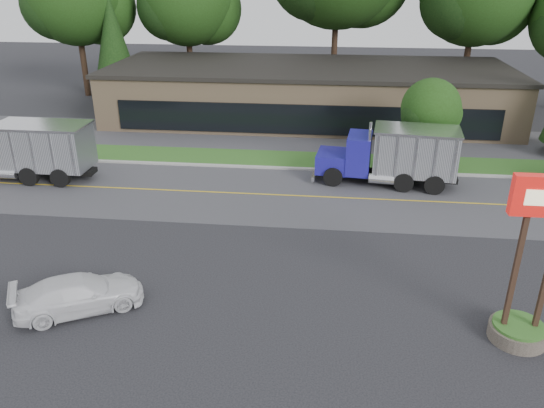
{
  "coord_description": "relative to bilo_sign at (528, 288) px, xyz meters",
  "views": [
    {
      "loc": [
        3.83,
        -17.95,
        11.57
      ],
      "look_at": [
        1.42,
        3.77,
        1.8
      ],
      "focal_mm": 35.0,
      "sensor_mm": 36.0,
      "label": 1
    }
  ],
  "objects": [
    {
      "name": "ground",
      "position": [
        -10.5,
        2.5,
        -2.02
      ],
      "size": [
        140.0,
        140.0,
        0.0
      ],
      "primitive_type": "plane",
      "color": "#333338",
      "rests_on": "ground"
    },
    {
      "name": "road",
      "position": [
        -10.5,
        11.5,
        -2.02
      ],
      "size": [
        60.0,
        8.0,
        0.02
      ],
      "primitive_type": "cube",
      "color": "#58585D",
      "rests_on": "ground"
    },
    {
      "name": "center_line",
      "position": [
        -10.5,
        11.5,
        -2.02
      ],
      "size": [
        60.0,
        0.12,
        0.01
      ],
      "primitive_type": "cube",
      "color": "gold",
      "rests_on": "ground"
    },
    {
      "name": "curb",
      "position": [
        -10.5,
        15.7,
        -2.02
      ],
      "size": [
        60.0,
        0.3,
        0.12
      ],
      "primitive_type": "cube",
      "color": "#9E9E99",
      "rests_on": "ground"
    },
    {
      "name": "grass_verge",
      "position": [
        -10.5,
        17.5,
        -2.02
      ],
      "size": [
        60.0,
        3.4,
        0.03
      ],
      "primitive_type": "cube",
      "color": "#2C5D1F",
      "rests_on": "ground"
    },
    {
      "name": "far_parking",
      "position": [
        -10.5,
        22.5,
        -2.02
      ],
      "size": [
        60.0,
        7.0,
        0.02
      ],
      "primitive_type": "cube",
      "color": "#58585D",
      "rests_on": "ground"
    },
    {
      "name": "strip_mall",
      "position": [
        -8.5,
        28.5,
        -0.02
      ],
      "size": [
        32.0,
        12.0,
        4.0
      ],
      "primitive_type": "cube",
      "color": "tan",
      "rests_on": "ground"
    },
    {
      "name": "bilo_sign",
      "position": [
        0.0,
        0.0,
        0.0
      ],
      "size": [
        2.2,
        1.9,
        5.95
      ],
      "color": "#6B6054",
      "rests_on": "ground"
    },
    {
      "name": "tree_far_b",
      "position": [
        -20.36,
        36.61,
        6.58
      ],
      "size": [
        9.45,
        8.89,
        13.48
      ],
      "color": "#382619",
      "rests_on": "ground"
    },
    {
      "name": "evergreen_left",
      "position": [
        -26.5,
        32.5,
        3.34
      ],
      "size": [
        4.29,
        4.29,
        9.75
      ],
      "color": "#382619",
      "rests_on": "ground"
    },
    {
      "name": "tree_verge",
      "position": [
        -0.44,
        17.55,
        1.47
      ],
      "size": [
        3.86,
        3.63,
        5.5
      ],
      "color": "#382619",
      "rests_on": "ground"
    },
    {
      "name": "dump_truck_red",
      "position": [
        -24.42,
        12.49,
        -0.21
      ],
      "size": [
        9.21,
        2.7,
        3.36
      ],
      "rotation": [
        0.0,
        0.0,
        3.14
      ],
      "color": "black",
      "rests_on": "ground"
    },
    {
      "name": "dump_truck_blue",
      "position": [
        -2.84,
        13.98,
        -0.22
      ],
      "size": [
        8.16,
        3.45,
        3.36
      ],
      "rotation": [
        0.0,
        0.0,
        3.03
      ],
      "color": "black",
      "rests_on": "ground"
    },
    {
      "name": "rally_car",
      "position": [
        -15.5,
        0.02,
        -1.36
      ],
      "size": [
        4.9,
        3.82,
        1.33
      ],
      "primitive_type": "imported",
      "rotation": [
        0.0,
        0.0,
        2.07
      ],
      "color": "silver",
      "rests_on": "ground"
    }
  ]
}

